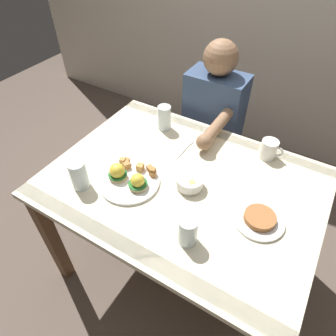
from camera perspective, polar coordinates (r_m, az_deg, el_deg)
ground_plane at (r=1.94m, az=2.11°, el=-17.80°), size 6.00×6.00×0.00m
dining_table at (r=1.41m, az=2.77°, el=-5.44°), size 1.20×0.90×0.74m
eggs_benedict_plate at (r=1.32m, az=-7.57°, el=-2.01°), size 0.27×0.27×0.09m
fruit_bowl at (r=1.29m, az=4.23°, el=-2.73°), size 0.12×0.12×0.06m
coffee_mug at (r=1.50m, az=18.92°, el=3.52°), size 0.11×0.08×0.09m
fork at (r=1.51m, az=3.54°, el=4.05°), size 0.02×0.16×0.00m
water_glass_near at (r=1.10m, az=3.82°, el=-12.21°), size 0.07×0.07×0.12m
water_glass_far at (r=1.60m, az=-0.71°, el=9.47°), size 0.07×0.07×0.13m
water_glass_extra at (r=1.32m, az=-16.74°, el=-1.52°), size 0.07×0.07×0.14m
side_plate at (r=1.23m, az=17.19°, el=-9.40°), size 0.20×0.20×0.04m
diner_person at (r=1.85m, az=8.38°, el=8.68°), size 0.34×0.54×1.14m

